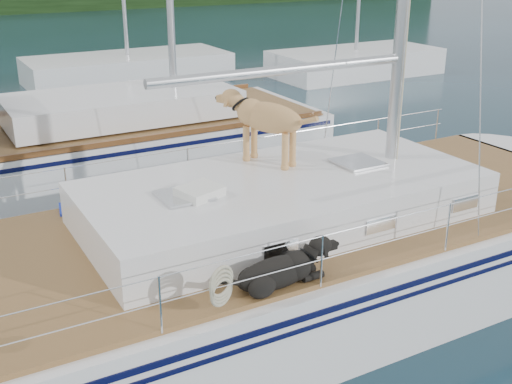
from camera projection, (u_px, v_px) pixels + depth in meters
ground at (231, 314)px, 8.61m from camera, size 120.00×120.00×0.00m
main_sailboat at (237, 268)px, 8.41m from camera, size 12.00×3.80×14.01m
neighbor_sailboat at (75, 150)px, 13.46m from camera, size 11.00×3.50×13.30m
bg_boat_center at (128, 69)px, 23.31m from camera, size 7.20×3.00×11.65m
bg_boat_east at (355, 63)px, 24.50m from camera, size 6.40×3.00×11.65m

